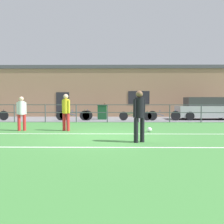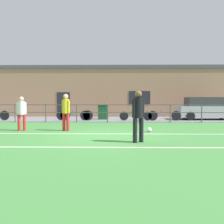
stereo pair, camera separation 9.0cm
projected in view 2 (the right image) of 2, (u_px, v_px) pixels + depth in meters
name	position (u px, v px, depth m)	size (l,w,h in m)	color
ground	(102.00, 137.00, 9.32)	(60.00, 44.00, 0.04)	#42843D
field_line_touchline	(103.00, 134.00, 10.05)	(36.00, 0.11, 0.00)	white
field_line_hash	(98.00, 147.00, 7.18)	(36.00, 0.11, 0.00)	white
pavement_strip	(109.00, 119.00, 17.80)	(48.00, 5.00, 0.02)	slate
perimeter_fence	(108.00, 111.00, 15.27)	(36.07, 0.07, 1.15)	#474C51
clubhouse_facade	(110.00, 91.00, 21.39)	(28.00, 2.56, 4.40)	#A37A5B
player_goalkeeper	(138.00, 113.00, 7.98)	(0.43, 0.31, 1.74)	black
player_striker	(66.00, 110.00, 11.05)	(0.41, 0.30, 1.71)	red
player_winger	(22.00, 111.00, 11.09)	(0.42, 0.28, 1.59)	red
soccer_ball_match	(149.00, 130.00, 10.64)	(0.21, 0.21, 0.21)	white
spectator_child	(106.00, 109.00, 19.12)	(0.32, 0.21, 1.20)	#232D4C
parked_car_red	(206.00, 109.00, 17.28)	(4.15, 1.81, 1.62)	#B7B7BC
bicycle_parked_1	(136.00, 116.00, 16.45)	(2.24, 0.04, 0.71)	black
bicycle_parked_2	(76.00, 115.00, 16.53)	(2.29, 0.04, 0.78)	black
bicycle_parked_3	(73.00, 115.00, 16.53)	(2.33, 0.04, 0.77)	black
bicycle_parked_4	(164.00, 116.00, 16.41)	(2.27, 0.04, 0.76)	black
trash_bin_0	(103.00, 112.00, 17.48)	(0.68, 0.58, 1.07)	#194C28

